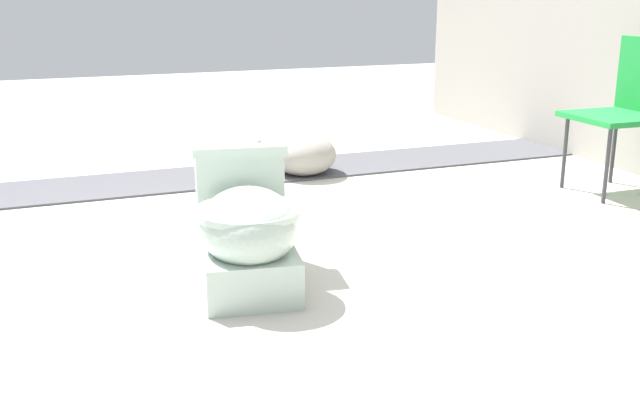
% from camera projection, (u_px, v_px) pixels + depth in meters
% --- Properties ---
extents(ground_plane, '(14.00, 14.00, 0.00)m').
position_uv_depth(ground_plane, '(183.00, 265.00, 3.06)').
color(ground_plane, '#B7B2A8').
extents(gravel_strip, '(0.56, 8.00, 0.01)m').
position_uv_depth(gravel_strip, '(221.00, 176.00, 4.47)').
color(gravel_strip, '#4C4C51').
rests_on(gravel_strip, ground).
extents(toilet, '(0.68, 0.47, 0.52)m').
position_uv_depth(toilet, '(246.00, 228.00, 2.81)').
color(toilet, '#B2C6B7').
rests_on(toilet, ground).
extents(folding_chair_left, '(0.45, 0.45, 0.83)m').
position_uv_depth(folding_chair_left, '(631.00, 99.00, 4.03)').
color(folding_chair_left, '#1E8C38').
rests_on(folding_chair_left, ground).
extents(boulder_near, '(0.49, 0.48, 0.25)m').
position_uv_depth(boulder_near, '(303.00, 154.00, 4.49)').
color(boulder_near, gray).
rests_on(boulder_near, ground).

